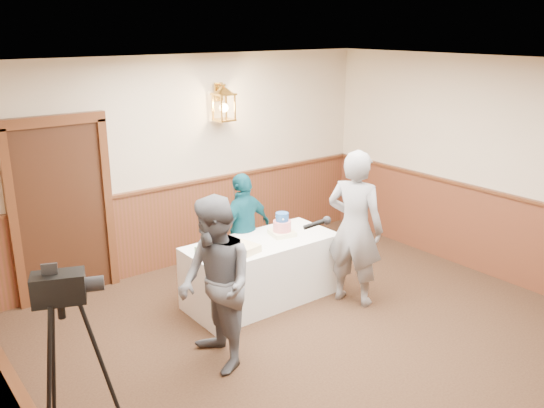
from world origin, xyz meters
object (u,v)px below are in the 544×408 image
(tiered_cake, at_px, (282,226))
(sheet_cake_green, at_px, (213,247))
(sheet_cake_yellow, at_px, (240,250))
(tv_camera_rig, at_px, (69,375))
(baker, at_px, (355,228))
(interviewer, at_px, (216,285))
(assistant_p, at_px, (244,231))
(display_table, at_px, (262,271))

(tiered_cake, xyz_separation_m, sheet_cake_green, (-0.92, 0.07, -0.07))
(sheet_cake_yellow, xyz_separation_m, tv_camera_rig, (-2.24, -1.04, -0.12))
(sheet_cake_yellow, distance_m, baker, 1.36)
(interviewer, distance_m, assistant_p, 1.79)
(display_table, bearing_deg, interviewer, -143.64)
(display_table, relative_size, tiered_cake, 5.64)
(display_table, distance_m, tiered_cake, 0.58)
(interviewer, xyz_separation_m, baker, (1.99, 0.18, 0.08))
(sheet_cake_green, xyz_separation_m, tv_camera_rig, (-2.05, -1.28, -0.12))
(interviewer, relative_size, baker, 0.92)
(sheet_cake_green, bearing_deg, interviewer, -120.65)
(sheet_cake_yellow, height_order, tv_camera_rig, tv_camera_rig)
(display_table, height_order, assistant_p, assistant_p)
(assistant_p, bearing_deg, interviewer, 35.73)
(sheet_cake_green, xyz_separation_m, assistant_p, (0.67, 0.37, -0.06))
(assistant_p, bearing_deg, baker, 113.14)
(assistant_p, bearing_deg, tiered_cake, 107.74)
(display_table, height_order, sheet_cake_green, sheet_cake_green)
(interviewer, bearing_deg, tv_camera_rig, -68.11)
(sheet_cake_green, height_order, baker, baker)
(sheet_cake_green, height_order, assistant_p, assistant_p)
(sheet_cake_green, bearing_deg, display_table, -7.64)
(tiered_cake, xyz_separation_m, interviewer, (-1.47, -0.86, -0.02))
(assistant_p, bearing_deg, tv_camera_rig, 20.15)
(tiered_cake, height_order, interviewer, interviewer)
(sheet_cake_green, relative_size, tv_camera_rig, 0.23)
(sheet_cake_yellow, xyz_separation_m, interviewer, (-0.74, -0.69, 0.05))
(display_table, distance_m, tv_camera_rig, 2.92)
(interviewer, distance_m, tv_camera_rig, 1.54)
(display_table, bearing_deg, tiered_cake, 2.15)
(tiered_cake, distance_m, sheet_cake_green, 0.92)
(sheet_cake_yellow, height_order, assistant_p, assistant_p)
(baker, bearing_deg, sheet_cake_yellow, 44.62)
(baker, bearing_deg, tv_camera_rig, 75.51)
(baker, xyz_separation_m, assistant_p, (-0.77, 1.13, -0.19))
(tiered_cake, distance_m, baker, 0.86)
(tv_camera_rig, bearing_deg, interviewer, 34.19)
(display_table, relative_size, tv_camera_rig, 1.21)
(baker, xyz_separation_m, tv_camera_rig, (-3.49, -0.52, -0.25))
(sheet_cake_yellow, xyz_separation_m, assistant_p, (0.48, 0.61, -0.06))
(interviewer, bearing_deg, baker, 104.01)
(interviewer, xyz_separation_m, assistant_p, (1.22, 1.31, -0.11))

